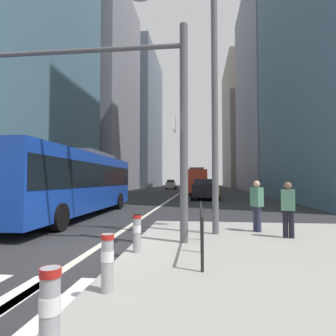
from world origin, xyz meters
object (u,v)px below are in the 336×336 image
object	(u,v)px
bollard_left	(107,260)
car_oncoming_mid	(115,188)
sedan_white_oncoming	(5,195)
street_lamp_post	(214,72)
city_bus_blue_oncoming	(75,180)
bollard_front	(50,311)
car_oncoming_far	(171,184)
city_bus_red_distant	(197,180)
traffic_signal_gantry	(105,98)
car_receding_near	(203,189)
bollard_right	(137,231)
pedestrian_walking	(257,203)
city_bus_red_receding	(197,180)
pedestrian_waiting	(288,207)
car_receding_far	(207,189)

from	to	relation	value
bollard_left	car_oncoming_mid	bearing A→B (deg)	106.97
sedan_white_oncoming	street_lamp_post	xyz separation A→B (m)	(11.15, -5.50, 4.29)
city_bus_blue_oncoming	bollard_front	xyz separation A→B (m)	(4.85, -10.95, -1.20)
bollard_left	sedan_white_oncoming	bearing A→B (deg)	132.09
car_oncoming_far	city_bus_red_distant	bearing A→B (deg)	26.66
car_oncoming_mid	traffic_signal_gantry	distance (m)	24.37
car_receding_near	sedan_white_oncoming	bearing A→B (deg)	-132.29
street_lamp_post	bollard_right	distance (m)	5.61
car_receding_near	traffic_signal_gantry	bearing A→B (deg)	-98.88
pedestrian_walking	car_oncoming_far	bearing A→B (deg)	99.11
sedan_white_oncoming	traffic_signal_gantry	world-z (taller)	traffic_signal_gantry
street_lamp_post	bollard_left	xyz separation A→B (m)	(-1.87, -4.78, -4.66)
city_bus_red_receding	bollard_front	world-z (taller)	city_bus_red_receding
street_lamp_post	bollard_front	xyz separation A→B (m)	(-1.85, -6.44, -4.65)
traffic_signal_gantry	pedestrian_walking	world-z (taller)	traffic_signal_gantry
city_bus_blue_oncoming	pedestrian_walking	world-z (taller)	city_bus_blue_oncoming
pedestrian_waiting	pedestrian_walking	world-z (taller)	pedestrian_walking
city_bus_red_distant	traffic_signal_gantry	size ratio (longest dim) A/B	1.71
traffic_signal_gantry	bollard_left	world-z (taller)	traffic_signal_gantry
car_oncoming_mid	traffic_signal_gantry	xyz separation A→B (m)	(6.86, -23.17, 3.14)
street_lamp_post	bollard_right	world-z (taller)	street_lamp_post
traffic_signal_gantry	pedestrian_walking	bearing A→B (deg)	22.48
car_receding_far	car_oncoming_mid	bearing A→B (deg)	160.43
city_bus_blue_oncoming	pedestrian_waiting	xyz separation A→B (m)	(8.76, -4.89, -0.80)
pedestrian_waiting	pedestrian_walking	xyz separation A→B (m)	(-0.70, 0.92, 0.02)
city_bus_blue_oncoming	pedestrian_walking	distance (m)	9.02
city_bus_blue_oncoming	city_bus_red_distant	distance (m)	46.82
car_oncoming_far	car_receding_near	bearing A→B (deg)	-78.76
car_oncoming_mid	car_receding_far	distance (m)	10.90
car_receding_far	bollard_right	bearing A→B (deg)	-96.11
sedan_white_oncoming	city_bus_red_distant	xyz separation A→B (m)	(10.23, 45.48, 0.85)
car_receding_near	car_oncoming_far	distance (m)	31.32
car_oncoming_far	car_receding_far	bearing A→B (deg)	-77.70
car_receding_far	pedestrian_waiting	world-z (taller)	car_receding_far
bollard_left	pedestrian_walking	world-z (taller)	pedestrian_walking
city_bus_red_receding	pedestrian_waiting	distance (m)	29.30
car_receding_near	pedestrian_walking	size ratio (longest dim) A/B	2.50
city_bus_blue_oncoming	pedestrian_waiting	distance (m)	10.07
traffic_signal_gantry	street_lamp_post	distance (m)	3.59
car_oncoming_mid	street_lamp_post	distance (m)	24.41
bollard_left	bollard_right	world-z (taller)	bollard_right
sedan_white_oncoming	city_bus_red_receding	distance (m)	25.49
city_bus_blue_oncoming	traffic_signal_gantry	world-z (taller)	traffic_signal_gantry
city_bus_red_receding	city_bus_red_distant	world-z (taller)	same
traffic_signal_gantry	street_lamp_post	bearing A→B (deg)	22.75
city_bus_red_distant	car_oncoming_far	bearing A→B (deg)	-153.34
car_oncoming_mid	bollard_right	distance (m)	25.61
car_receding_far	pedestrian_waiting	xyz separation A→B (m)	(1.80, -18.58, 0.05)
car_oncoming_far	city_bus_blue_oncoming	bearing A→B (deg)	-90.53
bollard_front	bollard_right	world-z (taller)	bollard_front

